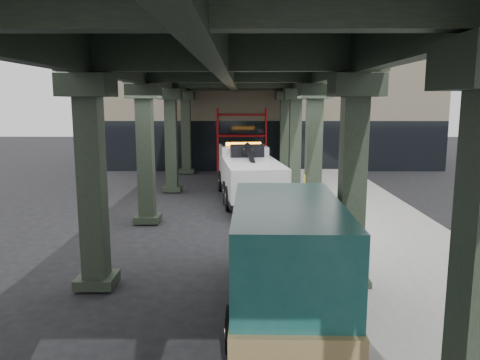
{
  "coord_description": "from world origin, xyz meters",
  "views": [
    {
      "loc": [
        0.09,
        -14.6,
        4.39
      ],
      "look_at": [
        -0.02,
        1.44,
        1.7
      ],
      "focal_mm": 35.0,
      "sensor_mm": 36.0,
      "label": 1
    }
  ],
  "objects": [
    {
      "name": "scaffolding",
      "position": [
        0.0,
        14.64,
        2.11
      ],
      "size": [
        3.08,
        0.88,
        4.0
      ],
      "color": "#AA0D11",
      "rests_on": "ground"
    },
    {
      "name": "ground",
      "position": [
        0.0,
        0.0,
        0.0
      ],
      "size": [
        90.0,
        90.0,
        0.0
      ],
      "primitive_type": "plane",
      "color": "black",
      "rests_on": "ground"
    },
    {
      "name": "viaduct",
      "position": [
        -0.4,
        2.0,
        5.46
      ],
      "size": [
        7.4,
        32.0,
        6.4
      ],
      "color": "black",
      "rests_on": "ground"
    },
    {
      "name": "sidewalk",
      "position": [
        4.5,
        2.0,
        0.07
      ],
      "size": [
        5.0,
        40.0,
        0.15
      ],
      "primitive_type": "cube",
      "color": "gray",
      "rests_on": "ground"
    },
    {
      "name": "tow_truck",
      "position": [
        0.3,
        6.19,
        1.26
      ],
      "size": [
        3.07,
        8.08,
        2.59
      ],
      "rotation": [
        0.0,
        0.0,
        0.12
      ],
      "color": "black",
      "rests_on": "ground"
    },
    {
      "name": "towed_van",
      "position": [
        1.0,
        -5.08,
        1.28
      ],
      "size": [
        2.47,
        5.93,
        2.39
      ],
      "rotation": [
        0.0,
        0.0,
        -0.02
      ],
      "color": "#134644",
      "rests_on": "ground"
    },
    {
      "name": "lane_stripe",
      "position": [
        1.7,
        2.0,
        0.01
      ],
      "size": [
        0.12,
        38.0,
        0.01
      ],
      "primitive_type": "cube",
      "color": "silver",
      "rests_on": "ground"
    },
    {
      "name": "building",
      "position": [
        2.0,
        20.0,
        4.0
      ],
      "size": [
        22.0,
        10.0,
        8.0
      ],
      "primitive_type": "cube",
      "color": "#C6B793",
      "rests_on": "ground"
    }
  ]
}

